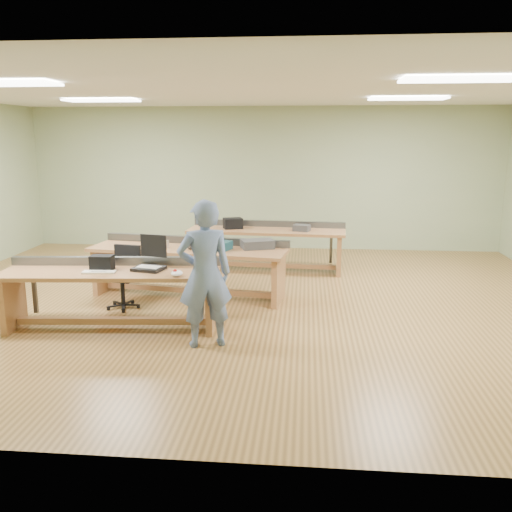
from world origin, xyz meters
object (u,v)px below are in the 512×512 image
(task_chair, at_px, (124,285))
(drinks_can, at_px, (167,244))
(mug, at_px, (191,246))
(laptop_base, at_px, (149,269))
(parts_bin_teal, at_px, (218,245))
(person, at_px, (205,274))
(workbench_mid, at_px, (189,260))
(camera_bag, at_px, (102,263))
(workbench_back, at_px, (267,240))
(parts_bin_grey, at_px, (257,244))
(workbench_front, at_px, (111,286))

(task_chair, distance_m, drinks_can, 0.92)
(mug, bearing_deg, laptop_base, -101.22)
(parts_bin_teal, bearing_deg, drinks_can, 175.19)
(parts_bin_teal, relative_size, drinks_can, 3.19)
(person, relative_size, drinks_can, 15.27)
(workbench_mid, xyz_separation_m, task_chair, (-0.81, -0.65, -0.24))
(camera_bag, bearing_deg, parts_bin_teal, 45.88)
(workbench_back, height_order, parts_bin_grey, parts_bin_grey)
(workbench_front, distance_m, task_chair, 0.87)
(workbench_back, height_order, task_chair, task_chair)
(parts_bin_grey, height_order, drinks_can, parts_bin_grey)
(person, relative_size, mug, 12.65)
(drinks_can, bearing_deg, laptop_base, -84.87)
(parts_bin_grey, height_order, mug, parts_bin_grey)
(workbench_back, bearing_deg, workbench_front, -114.50)
(person, bearing_deg, parts_bin_grey, -122.02)
(parts_bin_teal, bearing_deg, camera_bag, -131.99)
(workbench_front, distance_m, workbench_mid, 1.63)
(workbench_front, relative_size, drinks_can, 24.56)
(task_chair, bearing_deg, camera_bag, -78.47)
(task_chair, xyz_separation_m, parts_bin_teal, (1.27, 0.55, 0.49))
(parts_bin_grey, distance_m, mug, 0.99)
(parts_bin_grey, bearing_deg, parts_bin_teal, -165.95)
(workbench_back, bearing_deg, mug, -114.36)
(mug, bearing_deg, drinks_can, 166.67)
(workbench_mid, relative_size, laptop_base, 8.46)
(workbench_front, xyz_separation_m, workbench_mid, (0.68, 1.48, 0.01))
(camera_bag, relative_size, mug, 2.04)
(workbench_front, xyz_separation_m, laptop_base, (0.47, 0.05, 0.22))
(camera_bag, distance_m, task_chair, 0.98)
(task_chair, bearing_deg, workbench_front, -71.30)
(mug, relative_size, drinks_can, 1.21)
(workbench_mid, distance_m, mug, 0.28)
(camera_bag, xyz_separation_m, parts_bin_teal, (1.24, 1.38, -0.03))
(parts_bin_grey, bearing_deg, workbench_front, -138.21)
(workbench_front, xyz_separation_m, mug, (0.73, 1.36, 0.25))
(workbench_back, xyz_separation_m, parts_bin_teal, (-0.59, -1.84, 0.26))
(workbench_mid, xyz_separation_m, person, (0.61, -1.97, 0.30))
(camera_bag, distance_m, parts_bin_grey, 2.37)
(camera_bag, bearing_deg, task_chair, 89.72)
(workbench_back, xyz_separation_m, task_chair, (-1.86, -2.39, -0.23))
(camera_bag, bearing_deg, workbench_mid, 60.02)
(workbench_mid, bearing_deg, laptop_base, -90.15)
(workbench_mid, xyz_separation_m, laptop_base, (-0.20, -1.43, 0.21))
(workbench_mid, bearing_deg, drinks_can, -166.44)
(workbench_front, height_order, mug, workbench_front)
(workbench_back, distance_m, task_chair, 3.04)
(drinks_can, bearing_deg, parts_bin_grey, 3.23)
(parts_bin_grey, bearing_deg, laptop_base, -129.95)
(workbench_mid, distance_m, camera_bag, 1.70)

